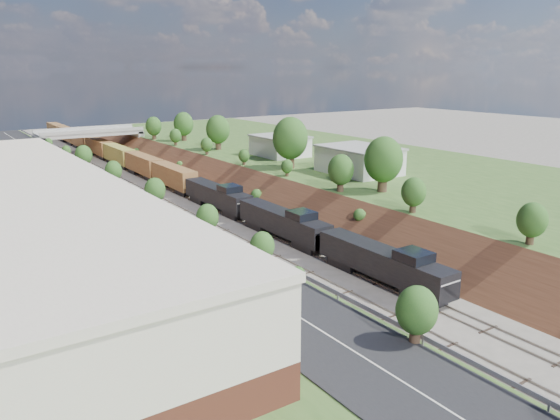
{
  "coord_description": "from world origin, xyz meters",
  "views": [
    {
      "loc": [
        -35.63,
        -12.8,
        21.55
      ],
      "look_at": [
        -2.41,
        36.36,
        6.0
      ],
      "focal_mm": 35.0,
      "sensor_mm": 36.0,
      "label": 1
    }
  ],
  "objects": [
    {
      "name": "embankment_left",
      "position": [
        -11.0,
        60.0,
        0.0
      ],
      "size": [
        10.0,
        180.0,
        10.0
      ],
      "primitive_type": "cube",
      "rotation": [
        0.0,
        0.79,
        0.0
      ],
      "color": "brown",
      "rests_on": "ground"
    },
    {
      "name": "guardrail",
      "position": [
        -11.4,
        59.8,
        5.55
      ],
      "size": [
        0.1,
        171.0,
        0.7
      ],
      "color": "#99999E",
      "rests_on": "platform_left"
    },
    {
      "name": "overpass",
      "position": [
        0.0,
        122.0,
        4.92
      ],
      "size": [
        24.5,
        8.3,
        7.4
      ],
      "color": "gray",
      "rests_on": "ground"
    },
    {
      "name": "rail_left_track",
      "position": [
        -2.6,
        60.0,
        0.09
      ],
      "size": [
        1.58,
        180.0,
        0.18
      ],
      "primitive_type": "cube",
      "color": "gray",
      "rests_on": "ground"
    },
    {
      "name": "road",
      "position": [
        -15.5,
        60.0,
        5.05
      ],
      "size": [
        8.0,
        180.0,
        0.1
      ],
      "primitive_type": "cube",
      "color": "black",
      "rests_on": "platform_left"
    },
    {
      "name": "freight_train",
      "position": [
        2.6,
        100.27,
        2.5
      ],
      "size": [
        2.86,
        161.52,
        4.55
      ],
      "color": "black",
      "rests_on": "ground"
    },
    {
      "name": "tree_left_crest",
      "position": [
        -11.8,
        20.0,
        7.04
      ],
      "size": [
        2.45,
        2.45,
        3.55
      ],
      "color": "#473323",
      "rests_on": "platform_left"
    },
    {
      "name": "commercial_building",
      "position": [
        -28.0,
        38.0,
        8.51
      ],
      "size": [
        14.3,
        62.3,
        7.0
      ],
      "color": "brown",
      "rests_on": "platform_left"
    },
    {
      "name": "white_building_near",
      "position": [
        23.5,
        52.0,
        7.0
      ],
      "size": [
        9.0,
        12.0,
        4.0
      ],
      "primitive_type": "cube",
      "color": "silver",
      "rests_on": "platform_right"
    },
    {
      "name": "rail_right_track",
      "position": [
        2.6,
        60.0,
        0.09
      ],
      "size": [
        1.58,
        180.0,
        0.18
      ],
      "primitive_type": "cube",
      "color": "gray",
      "rests_on": "ground"
    },
    {
      "name": "platform_right",
      "position": [
        33.0,
        60.0,
        2.5
      ],
      "size": [
        44.0,
        180.0,
        5.0
      ],
      "primitive_type": "cube",
      "color": "#355523",
      "rests_on": "ground"
    },
    {
      "name": "tree_right_large",
      "position": [
        17.0,
        40.0,
        9.38
      ],
      "size": [
        5.25,
        5.25,
        7.61
      ],
      "color": "#473323",
      "rests_on": "platform_right"
    },
    {
      "name": "embankment_right",
      "position": [
        11.0,
        60.0,
        0.0
      ],
      "size": [
        10.0,
        180.0,
        10.0
      ],
      "primitive_type": "cube",
      "rotation": [
        0.0,
        0.79,
        0.0
      ],
      "color": "brown",
      "rests_on": "ground"
    },
    {
      "name": "white_building_far",
      "position": [
        23.0,
        74.0,
        6.8
      ],
      "size": [
        8.0,
        10.0,
        3.6
      ],
      "primitive_type": "cube",
      "color": "silver",
      "rests_on": "platform_right"
    }
  ]
}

